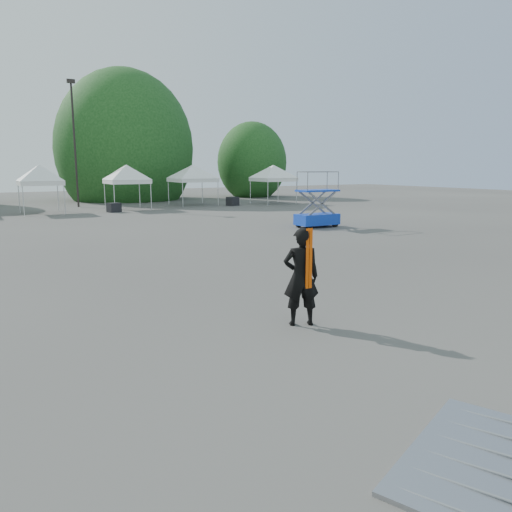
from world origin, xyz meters
TOP-DOWN VIEW (x-y plane):
  - ground at (0.00, 0.00)m, footprint 120.00×120.00m
  - light_pole_east at (3.00, 32.00)m, footprint 0.60×0.25m
  - tree_mid_e at (9.00, 39.00)m, footprint 5.12×5.12m
  - tree_far_e at (22.00, 37.00)m, footprint 3.84×3.84m
  - tent_e at (-0.31, 27.36)m, footprint 3.90×3.90m
  - tent_f at (5.70, 27.53)m, footprint 4.12×4.12m
  - tent_g at (11.65, 29.00)m, footprint 4.70×4.70m
  - tent_h at (18.36, 27.07)m, footprint 4.40×4.40m
  - man at (0.64, -1.73)m, footprint 0.86×0.73m
  - scissor_lift at (11.13, 11.41)m, footprint 2.28×1.16m
  - barrier_left at (-0.52, -6.61)m, footprint 2.79×2.10m
  - crate_mid at (4.19, 25.80)m, footprint 1.00×0.88m
  - crate_east at (14.25, 26.85)m, footprint 1.12×1.02m

SIDE VIEW (x-z plane):
  - ground at x=0.00m, z-range 0.00..0.00m
  - barrier_left at x=-0.52m, z-range 0.00..0.08m
  - crate_mid at x=4.19m, z-range 0.00..0.66m
  - crate_east at x=14.25m, z-range 0.00..0.71m
  - man at x=0.64m, z-range 0.00..2.00m
  - scissor_lift at x=11.13m, z-range 0.01..2.94m
  - tent_e at x=-0.31m, z-range 1.12..5.00m
  - tent_f at x=5.70m, z-range 1.12..5.00m
  - tent_h at x=18.36m, z-range 1.12..5.00m
  - tent_g at x=11.65m, z-range 1.12..5.00m
  - tree_far_e at x=22.00m, z-range 0.70..6.55m
  - tree_mid_e at x=9.00m, z-range 0.94..8.74m
  - light_pole_east at x=3.00m, z-range 0.62..10.42m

